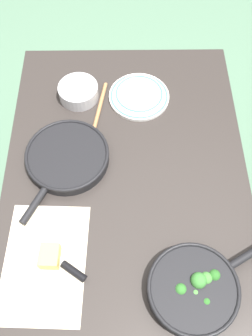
# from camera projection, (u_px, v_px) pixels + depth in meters

# --- Properties ---
(ground_plane) EXTENTS (14.00, 14.00, 0.00)m
(ground_plane) POSITION_uv_depth(u_px,v_px,m) (126.00, 242.00, 1.99)
(ground_plane) COLOR #51755B
(dining_table_red) EXTENTS (1.19, 0.85, 0.78)m
(dining_table_red) POSITION_uv_depth(u_px,v_px,m) (126.00, 183.00, 1.39)
(dining_table_red) COLOR #2D2826
(dining_table_red) RESTS_ON ground_plane
(skillet_broccoli) EXTENTS (0.28, 0.39, 0.08)m
(skillet_broccoli) POSITION_uv_depth(u_px,v_px,m) (194.00, 288.00, 1.09)
(skillet_broccoli) COLOR black
(skillet_broccoli) RESTS_ON dining_table_red
(skillet_eggs) EXTENTS (0.40, 0.30, 0.04)m
(skillet_eggs) POSITION_uv_depth(u_px,v_px,m) (67.00, 157.00, 1.32)
(skillet_eggs) COLOR black
(skillet_eggs) RESTS_ON dining_table_red
(wooden_spoon) EXTENTS (0.36, 0.09, 0.02)m
(wooden_spoon) POSITION_uv_depth(u_px,v_px,m) (94.00, 128.00, 1.40)
(wooden_spoon) COLOR #996B42
(wooden_spoon) RESTS_ON dining_table_red
(parchment_sheet) EXTENTS (0.39, 0.27, 0.00)m
(parchment_sheet) POSITION_uv_depth(u_px,v_px,m) (45.00, 262.00, 1.15)
(parchment_sheet) COLOR beige
(parchment_sheet) RESTS_ON dining_table_red
(grater_knife) EXTENTS (0.16, 0.21, 0.02)m
(grater_knife) POSITION_uv_depth(u_px,v_px,m) (63.00, 264.00, 1.14)
(grater_knife) COLOR silver
(grater_knife) RESTS_ON dining_table_red
(cheese_block) EXTENTS (0.07, 0.06, 0.05)m
(cheese_block) POSITION_uv_depth(u_px,v_px,m) (50.00, 256.00, 1.14)
(cheese_block) COLOR #E0C15B
(cheese_block) RESTS_ON dining_table_red
(dinner_plate_stack) EXTENTS (0.24, 0.24, 0.03)m
(dinner_plate_stack) POSITION_uv_depth(u_px,v_px,m) (139.00, 95.00, 1.47)
(dinner_plate_stack) COLOR white
(dinner_plate_stack) RESTS_ON dining_table_red
(prep_bowl_steel) EXTENTS (0.15, 0.15, 0.06)m
(prep_bowl_steel) POSITION_uv_depth(u_px,v_px,m) (78.00, 92.00, 1.46)
(prep_bowl_steel) COLOR #B7B7BC
(prep_bowl_steel) RESTS_ON dining_table_red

